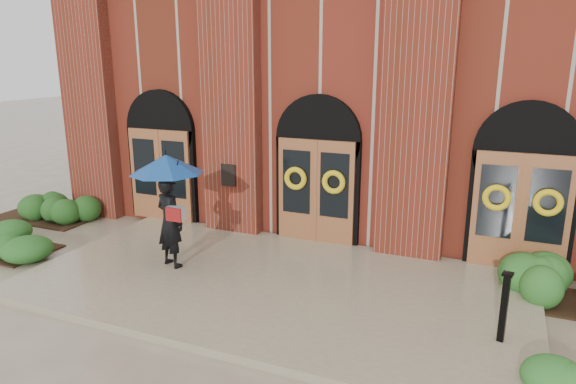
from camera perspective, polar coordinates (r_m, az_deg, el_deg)
The scene contains 8 objects.
ground at distance 10.44m, azimuth -2.15°, elevation -10.89°, with size 90.00×90.00×0.00m, color tan.
landing at distance 10.54m, azimuth -1.80°, elevation -10.20°, with size 10.00×5.30×0.15m, color tan.
church_building at distance 17.79m, azimuth 9.98°, elevation 11.26°, with size 16.20×12.53×7.00m.
man_with_umbrella at distance 10.98m, azimuth -13.19°, elevation 0.32°, with size 1.92×1.92×2.44m.
metal_post at distance 8.87m, azimuth 22.89°, elevation -11.55°, with size 0.19×0.19×1.16m.
hedge_wall_left at distance 16.32m, azimuth -25.78°, elevation -1.58°, with size 2.66×1.07×0.68m, color #1E4818.
hedge_front_left at distance 13.90m, azimuth -28.12°, elevation -4.87°, with size 1.50×1.29×0.53m, color #22561D.
hedge_front_right at distance 8.54m, azimuth 28.13°, elevation -17.21°, with size 1.38×1.18×0.49m, color #296624.
Camera 1 is at (4.00, -8.52, 4.52)m, focal length 32.00 mm.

